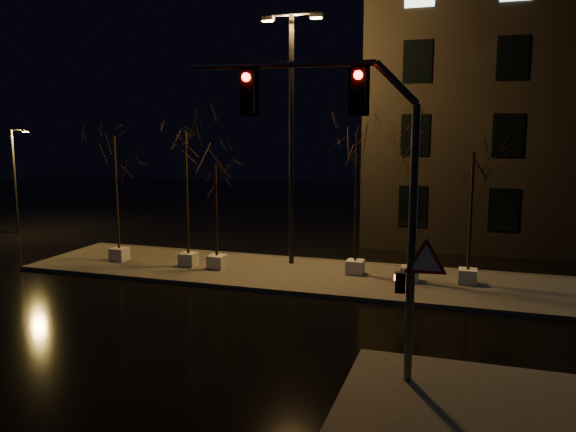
% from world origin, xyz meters
% --- Properties ---
extents(ground, '(90.00, 90.00, 0.00)m').
position_xyz_m(ground, '(0.00, 0.00, 0.00)').
color(ground, black).
rests_on(ground, ground).
extents(median, '(22.00, 5.00, 0.15)m').
position_xyz_m(median, '(0.00, 6.00, 0.07)').
color(median, '#44423D').
rests_on(median, ground).
extents(sidewalk_corner, '(7.00, 5.00, 0.15)m').
position_xyz_m(sidewalk_corner, '(7.50, -3.50, 0.07)').
color(sidewalk_corner, '#44423D').
rests_on(sidewalk_corner, ground).
extents(tree_0, '(1.80, 1.80, 5.47)m').
position_xyz_m(tree_0, '(-7.77, 5.63, 4.30)').
color(tree_0, silver).
rests_on(tree_0, median).
extents(tree_1, '(1.80, 1.80, 5.71)m').
position_xyz_m(tree_1, '(-4.46, 5.66, 4.49)').
color(tree_1, silver).
rests_on(tree_1, median).
extents(tree_2, '(1.80, 1.80, 4.36)m').
position_xyz_m(tree_2, '(-3.15, 5.61, 3.46)').
color(tree_2, silver).
rests_on(tree_2, median).
extents(tree_3, '(1.80, 1.80, 5.52)m').
position_xyz_m(tree_3, '(2.37, 6.48, 4.33)').
color(tree_3, silver).
rests_on(tree_3, median).
extents(tree_4, '(1.80, 1.80, 5.83)m').
position_xyz_m(tree_4, '(4.51, 6.06, 4.57)').
color(tree_4, silver).
rests_on(tree_4, median).
extents(tree_5, '(1.80, 1.80, 4.95)m').
position_xyz_m(tree_5, '(6.57, 6.33, 3.91)').
color(tree_5, silver).
rests_on(tree_5, median).
extents(traffic_signal_mast, '(5.75, 0.69, 7.04)m').
position_xyz_m(traffic_signal_mast, '(4.18, -2.57, 4.78)').
color(traffic_signal_mast, '#5B5E63').
rests_on(traffic_signal_mast, sidewalk_corner).
extents(streetlight_main, '(2.53, 0.30, 10.16)m').
position_xyz_m(streetlight_main, '(-0.54, 7.42, 6.01)').
color(streetlight_main, black).
rests_on(streetlight_main, median).
extents(streetlight_far, '(1.14, 0.29, 5.79)m').
position_xyz_m(streetlight_far, '(-17.51, 10.30, 3.19)').
color(streetlight_far, black).
rests_on(streetlight_far, ground).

